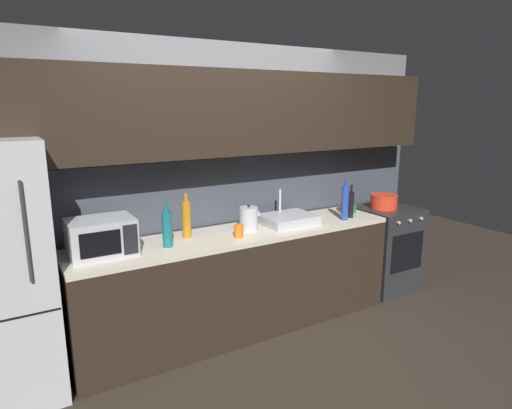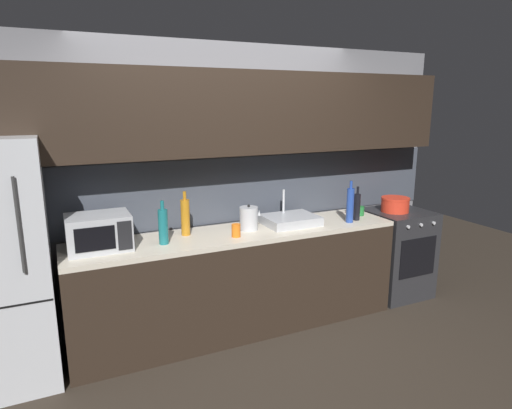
{
  "view_description": "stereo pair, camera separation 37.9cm",
  "coord_description": "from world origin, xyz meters",
  "px_view_note": "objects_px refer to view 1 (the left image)",
  "views": [
    {
      "loc": [
        -1.75,
        -2.28,
        1.97
      ],
      "look_at": [
        0.16,
        0.9,
        1.13
      ],
      "focal_mm": 30.85,
      "sensor_mm": 36.0,
      "label": 1
    },
    {
      "loc": [
        -1.41,
        -2.45,
        1.97
      ],
      "look_at": [
        0.16,
        0.9,
        1.13
      ],
      "focal_mm": 30.85,
      "sensor_mm": 36.0,
      "label": 2
    }
  ],
  "objects_px": {
    "mug_red": "(345,206)",
    "cooking_pot": "(384,201)",
    "mug_green": "(352,208)",
    "wine_bottle_blue": "(345,203)",
    "wine_bottle_dark": "(351,204)",
    "microwave": "(101,237)",
    "mug_orange": "(239,231)",
    "wine_bottle_teal": "(167,229)",
    "oven_range": "(385,248)",
    "kettle": "(249,219)",
    "wine_bottle_amber": "(187,219)"
  },
  "relations": [
    {
      "from": "wine_bottle_blue",
      "to": "wine_bottle_teal",
      "type": "xyz_separation_m",
      "value": [
        -1.72,
        0.09,
        -0.02
      ]
    },
    {
      "from": "microwave",
      "to": "wine_bottle_amber",
      "type": "height_order",
      "value": "wine_bottle_amber"
    },
    {
      "from": "cooking_pot",
      "to": "wine_bottle_blue",
      "type": "bearing_deg",
      "value": -168.11
    },
    {
      "from": "kettle",
      "to": "mug_orange",
      "type": "relative_size",
      "value": 2.11
    },
    {
      "from": "wine_bottle_blue",
      "to": "mug_red",
      "type": "xyz_separation_m",
      "value": [
        0.27,
        0.29,
        -0.12
      ]
    },
    {
      "from": "microwave",
      "to": "wine_bottle_dark",
      "type": "xyz_separation_m",
      "value": [
        2.3,
        -0.12,
        -0.0
      ]
    },
    {
      "from": "kettle",
      "to": "wine_bottle_blue",
      "type": "relative_size",
      "value": 0.58
    },
    {
      "from": "wine_bottle_amber",
      "to": "wine_bottle_blue",
      "type": "bearing_deg",
      "value": -9.42
    },
    {
      "from": "wine_bottle_dark",
      "to": "mug_orange",
      "type": "xyz_separation_m",
      "value": [
        -1.24,
        -0.02,
        -0.08
      ]
    },
    {
      "from": "oven_range",
      "to": "wine_bottle_amber",
      "type": "height_order",
      "value": "wine_bottle_amber"
    },
    {
      "from": "kettle",
      "to": "wine_bottle_blue",
      "type": "bearing_deg",
      "value": -10.2
    },
    {
      "from": "wine_bottle_amber",
      "to": "cooking_pot",
      "type": "xyz_separation_m",
      "value": [
        2.17,
        -0.11,
        -0.08
      ]
    },
    {
      "from": "wine_bottle_dark",
      "to": "mug_red",
      "type": "height_order",
      "value": "wine_bottle_dark"
    },
    {
      "from": "oven_range",
      "to": "kettle",
      "type": "relative_size",
      "value": 3.97
    },
    {
      "from": "mug_orange",
      "to": "mug_green",
      "type": "bearing_deg",
      "value": 6.21
    },
    {
      "from": "wine_bottle_amber",
      "to": "mug_red",
      "type": "bearing_deg",
      "value": 1.5
    },
    {
      "from": "mug_green",
      "to": "mug_red",
      "type": "xyz_separation_m",
      "value": [
        0.02,
        0.12,
        0.0
      ]
    },
    {
      "from": "wine_bottle_dark",
      "to": "wine_bottle_teal",
      "type": "distance_m",
      "value": 1.83
    },
    {
      "from": "microwave",
      "to": "wine_bottle_blue",
      "type": "distance_m",
      "value": 2.2
    },
    {
      "from": "oven_range",
      "to": "kettle",
      "type": "xyz_separation_m",
      "value": [
        -1.68,
        0.03,
        0.55
      ]
    },
    {
      "from": "microwave",
      "to": "kettle",
      "type": "distance_m",
      "value": 1.24
    },
    {
      "from": "mug_green",
      "to": "kettle",
      "type": "bearing_deg",
      "value": 179.99
    },
    {
      "from": "wine_bottle_blue",
      "to": "cooking_pot",
      "type": "bearing_deg",
      "value": 11.89
    },
    {
      "from": "wine_bottle_teal",
      "to": "mug_orange",
      "type": "xyz_separation_m",
      "value": [
        0.59,
        -0.07,
        -0.09
      ]
    },
    {
      "from": "microwave",
      "to": "wine_bottle_teal",
      "type": "distance_m",
      "value": 0.48
    },
    {
      "from": "mug_green",
      "to": "mug_red",
      "type": "distance_m",
      "value": 0.12
    },
    {
      "from": "kettle",
      "to": "mug_orange",
      "type": "height_order",
      "value": "kettle"
    },
    {
      "from": "kettle",
      "to": "mug_red",
      "type": "distance_m",
      "value": 1.22
    },
    {
      "from": "wine_bottle_blue",
      "to": "wine_bottle_dark",
      "type": "bearing_deg",
      "value": 18.68
    },
    {
      "from": "wine_bottle_blue",
      "to": "cooking_pot",
      "type": "xyz_separation_m",
      "value": [
        0.67,
        0.14,
        -0.09
      ]
    },
    {
      "from": "kettle",
      "to": "mug_green",
      "type": "bearing_deg",
      "value": -0.01
    },
    {
      "from": "cooking_pot",
      "to": "mug_orange",
      "type": "bearing_deg",
      "value": -176.15
    },
    {
      "from": "microwave",
      "to": "kettle",
      "type": "relative_size",
      "value": 2.03
    },
    {
      "from": "oven_range",
      "to": "mug_green",
      "type": "relative_size",
      "value": 10.1
    },
    {
      "from": "mug_red",
      "to": "wine_bottle_amber",
      "type": "bearing_deg",
      "value": -178.5
    },
    {
      "from": "mug_red",
      "to": "cooking_pot",
      "type": "relative_size",
      "value": 0.33
    },
    {
      "from": "microwave",
      "to": "mug_red",
      "type": "height_order",
      "value": "microwave"
    },
    {
      "from": "kettle",
      "to": "wine_bottle_amber",
      "type": "distance_m",
      "value": 0.55
    },
    {
      "from": "wine_bottle_teal",
      "to": "mug_red",
      "type": "xyz_separation_m",
      "value": [
        1.99,
        0.21,
        -0.1
      ]
    },
    {
      "from": "wine_bottle_teal",
      "to": "cooking_pot",
      "type": "relative_size",
      "value": 1.23
    },
    {
      "from": "oven_range",
      "to": "microwave",
      "type": "xyz_separation_m",
      "value": [
        -2.92,
        0.02,
        0.58
      ]
    },
    {
      "from": "kettle",
      "to": "wine_bottle_amber",
      "type": "xyz_separation_m",
      "value": [
        -0.55,
        0.08,
        0.06
      ]
    },
    {
      "from": "oven_range",
      "to": "wine_bottle_dark",
      "type": "distance_m",
      "value": 0.86
    },
    {
      "from": "cooking_pot",
      "to": "mug_red",
      "type": "bearing_deg",
      "value": 159.44
    },
    {
      "from": "wine_bottle_dark",
      "to": "mug_orange",
      "type": "distance_m",
      "value": 1.24
    },
    {
      "from": "mug_red",
      "to": "mug_orange",
      "type": "bearing_deg",
      "value": -168.94
    },
    {
      "from": "microwave",
      "to": "wine_bottle_dark",
      "type": "relative_size",
      "value": 1.43
    },
    {
      "from": "kettle",
      "to": "cooking_pot",
      "type": "bearing_deg",
      "value": -1.03
    },
    {
      "from": "microwave",
      "to": "kettle",
      "type": "bearing_deg",
      "value": 0.5
    },
    {
      "from": "oven_range",
      "to": "wine_bottle_teal",
      "type": "relative_size",
      "value": 2.6
    }
  ]
}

